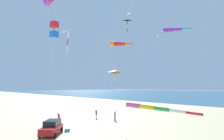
{
  "coord_description": "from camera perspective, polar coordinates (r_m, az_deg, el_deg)",
  "views": [
    {
      "loc": [
        -18.02,
        -26.73,
        6.18
      ],
      "look_at": [
        -1.24,
        -8.09,
        8.34
      ],
      "focal_mm": 31.06,
      "sensor_mm": 36.0,
      "label": 1
    }
  ],
  "objects": [
    {
      "name": "kite_windsock_yellow_midlevel",
      "position": [
        28.99,
        17.4,
        11.21
      ],
      "size": [
        12.79,
        14.38,
        14.43
      ],
      "color": "purple",
      "rests_on": "ground_plane"
    },
    {
      "name": "kite_delta_magenta_far_left",
      "position": [
        40.69,
        5.35,
        16.05
      ],
      "size": [
        11.54,
        6.65,
        21.12
      ],
      "color": "#1EB7C6",
      "rests_on": "ground_plane"
    },
    {
      "name": "person_adult_flyer",
      "position": [
        34.38,
        -15.38,
        -13.4
      ],
      "size": [
        0.58,
        0.47,
        1.86
      ],
      "color": "gold",
      "rests_on": "ground_plane"
    },
    {
      "name": "person_child_green_jacket",
      "position": [
        38.92,
        -4.65,
        -12.66
      ],
      "size": [
        0.4,
        0.51,
        1.73
      ],
      "color": "silver",
      "rests_on": "ground_plane"
    },
    {
      "name": "kite_windsock_green_low_center",
      "position": [
        14.81,
        11.38,
        -10.83
      ],
      "size": [
        2.19,
        20.01,
        4.99
      ],
      "color": "#EF4C93",
      "rests_on": "ground_plane"
    },
    {
      "name": "kite_delta_orange_high_right",
      "position": [
        27.8,
        4.33,
        14.19
      ],
      "size": [
        10.89,
        7.79,
        15.66
      ],
      "color": "black",
      "rests_on": "ground_plane"
    },
    {
      "name": "cooler_box",
      "position": [
        28.76,
        -13.03,
        -16.79
      ],
      "size": [
        0.62,
        0.42,
        0.42
      ],
      "color": "#1EB7C6",
      "rests_on": "ground_plane"
    },
    {
      "name": "kite_box_small_distant",
      "position": [
        24.54,
        -16.65,
        11.31
      ],
      "size": [
        2.7,
        5.94,
        13.92
      ],
      "color": "red",
      "rests_on": "ground_plane"
    },
    {
      "name": "kite_windsock_long_streamer_right",
      "position": [
        30.06,
        1.87,
        7.67
      ],
      "size": [
        2.94,
        8.99,
        13.15
      ],
      "color": "orange",
      "rests_on": "ground_plane"
    },
    {
      "name": "kite_delta_blue_topmost",
      "position": [
        26.57,
        -12.73,
        11.06
      ],
      "size": [
        2.05,
        5.67,
        13.99
      ],
      "color": "white",
      "rests_on": "ground_plane"
    },
    {
      "name": "ground_plane",
      "position": [
        32.82,
        -8.17,
        -15.74
      ],
      "size": [
        600.0,
        600.0,
        0.0
      ],
      "primitive_type": "plane",
      "color": "#C6B58C"
    },
    {
      "name": "kite_delta_rainbow_low_near",
      "position": [
        31.39,
        0.95,
        -0.66
      ],
      "size": [
        8.55,
        5.0,
        8.98
      ],
      "color": "orange",
      "rests_on": "ground_plane"
    },
    {
      "name": "parked_car",
      "position": [
        27.14,
        -17.34,
        -15.82
      ],
      "size": [
        4.29,
        4.4,
        1.85
      ],
      "color": "red",
      "rests_on": "ground_plane"
    },
    {
      "name": "person_child_grey_jacket",
      "position": [
        36.2,
        0.87,
        -13.23
      ],
      "size": [
        0.58,
        0.63,
        1.76
      ],
      "color": "#8E6B9E",
      "rests_on": "ground_plane"
    }
  ]
}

